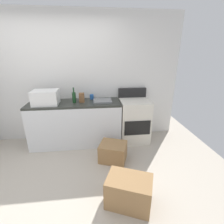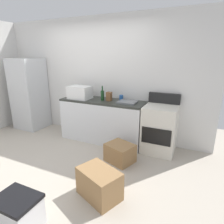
# 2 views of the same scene
# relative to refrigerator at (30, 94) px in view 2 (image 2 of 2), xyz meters

# --- Properties ---
(ground_plane) EXTENTS (6.00, 6.00, 0.00)m
(ground_plane) POSITION_rel_refrigerator_xyz_m (1.75, -1.15, -0.87)
(ground_plane) COLOR #B2A899
(wall_back) EXTENTS (5.00, 0.10, 2.60)m
(wall_back) POSITION_rel_refrigerator_xyz_m (1.75, 0.40, 0.43)
(wall_back) COLOR silver
(wall_back) RESTS_ON ground_plane
(kitchen_counter) EXTENTS (1.80, 0.60, 0.90)m
(kitchen_counter) POSITION_rel_refrigerator_xyz_m (2.05, 0.05, -0.42)
(kitchen_counter) COLOR silver
(kitchen_counter) RESTS_ON ground_plane
(refrigerator) EXTENTS (0.68, 0.66, 1.73)m
(refrigerator) POSITION_rel_refrigerator_xyz_m (0.00, 0.00, 0.00)
(refrigerator) COLOR silver
(refrigerator) RESTS_ON ground_plane
(stove_oven) EXTENTS (0.60, 0.61, 1.10)m
(stove_oven) POSITION_rel_refrigerator_xyz_m (3.27, 0.06, -0.40)
(stove_oven) COLOR silver
(stove_oven) RESTS_ON ground_plane
(microwave) EXTENTS (0.46, 0.34, 0.27)m
(microwave) POSITION_rel_refrigerator_xyz_m (1.54, -0.03, 0.17)
(microwave) COLOR white
(microwave) RESTS_ON kitchen_counter
(sink_basin) EXTENTS (0.36, 0.32, 0.03)m
(sink_basin) POSITION_rel_refrigerator_xyz_m (2.61, 0.05, 0.05)
(sink_basin) COLOR slate
(sink_basin) RESTS_ON kitchen_counter
(wine_bottle) EXTENTS (0.07, 0.07, 0.30)m
(wine_bottle) POSITION_rel_refrigerator_xyz_m (2.05, 0.04, 0.14)
(wine_bottle) COLOR #193F1E
(wine_bottle) RESTS_ON kitchen_counter
(coffee_mug) EXTENTS (0.08, 0.08, 0.10)m
(coffee_mug) POSITION_rel_refrigerator_xyz_m (2.39, 0.24, 0.08)
(coffee_mug) COLOR #2659A5
(coffee_mug) RESTS_ON kitchen_counter
(knife_block) EXTENTS (0.10, 0.10, 0.18)m
(knife_block) POSITION_rel_refrigerator_xyz_m (2.20, 0.06, 0.12)
(knife_block) COLOR brown
(knife_block) RESTS_ON kitchen_counter
(cardboard_box_large) EXTENTS (0.65, 0.55, 0.39)m
(cardboard_box_large) POSITION_rel_refrigerator_xyz_m (2.83, -1.56, -0.67)
(cardboard_box_large) COLOR olive
(cardboard_box_large) RESTS_ON ground_plane
(cardboard_box_medium) EXTENTS (0.56, 0.51, 0.32)m
(cardboard_box_medium) POSITION_rel_refrigerator_xyz_m (2.74, -0.63, -0.71)
(cardboard_box_medium) COLOR olive
(cardboard_box_medium) RESTS_ON ground_plane
(storage_bin) EXTENTS (0.46, 0.36, 0.38)m
(storage_bin) POSITION_rel_refrigerator_xyz_m (2.27, -2.34, -0.67)
(storage_bin) COLOR silver
(storage_bin) RESTS_ON ground_plane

